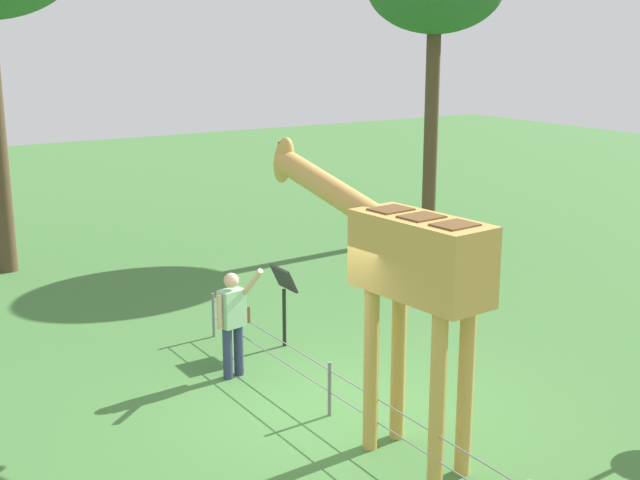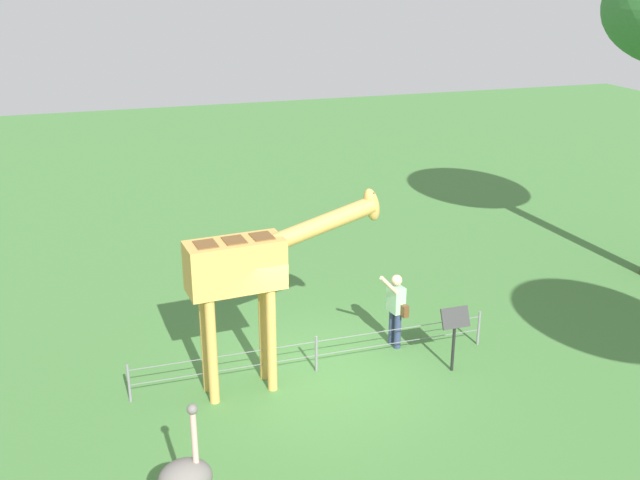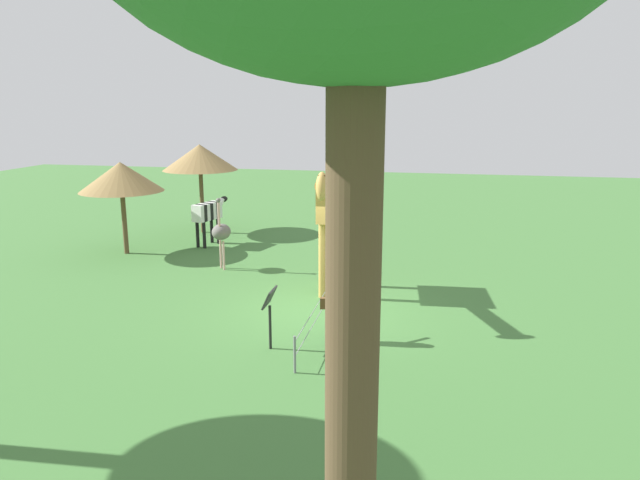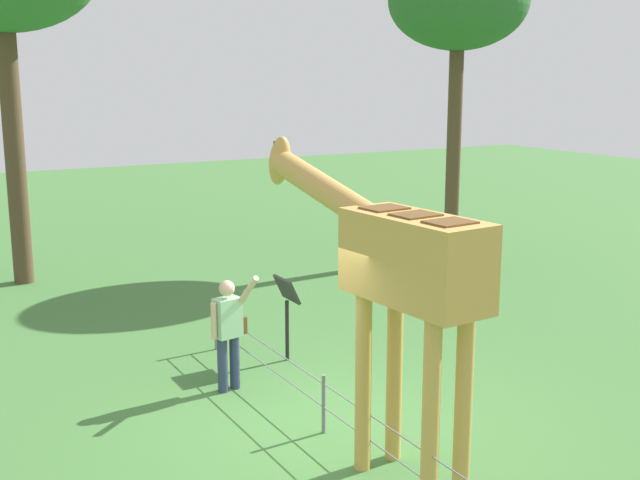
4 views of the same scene
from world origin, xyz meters
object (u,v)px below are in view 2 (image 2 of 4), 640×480
Objects in this scene: giraffe at (252,270)px; visitor at (396,306)px; ostrich at (186,478)px; info_sign at (455,326)px.

giraffe reaches higher than visitor.
visitor is at bearing 11.74° from giraffe.
ostrich is (-1.75, -3.76, -1.16)m from giraffe.
giraffe is 2.17× the size of visitor.
visitor is at bearing 118.50° from info_sign.
ostrich reaches higher than visitor.
visitor is (3.07, 0.64, -1.44)m from giraffe.
giraffe reaches higher than info_sign.
ostrich is 1.70× the size of info_sign.
info_sign is at bearing -9.13° from giraffe.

